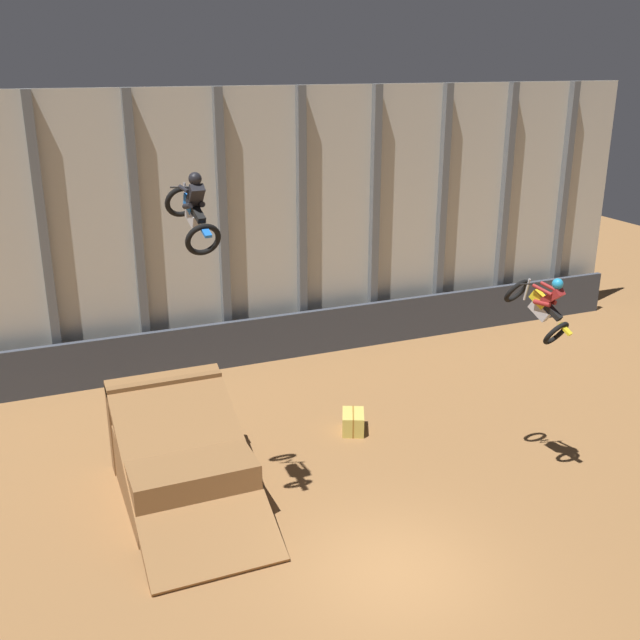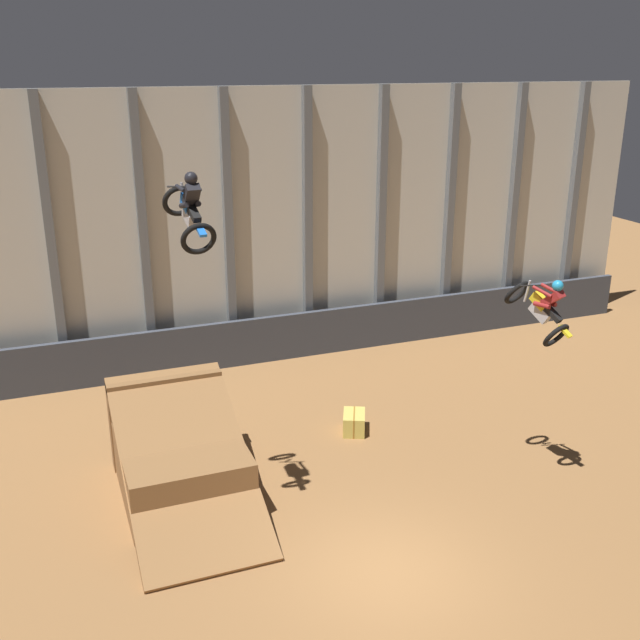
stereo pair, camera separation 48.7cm
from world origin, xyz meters
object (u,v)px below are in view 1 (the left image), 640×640
at_px(rider_bike_right_air, 542,306).
at_px(hay_bale_trackside, 353,422).
at_px(dirt_ramp, 181,458).
at_px(rider_bike_left_air, 193,211).

xyz_separation_m(rider_bike_right_air, hay_bale_trackside, (-3.13, 3.65, -4.16)).
height_order(dirt_ramp, rider_bike_right_air, rider_bike_right_air).
xyz_separation_m(rider_bike_left_air, rider_bike_right_air, (7.90, -1.23, -2.63)).
height_order(dirt_ramp, rider_bike_left_air, rider_bike_left_air).
bearing_deg(rider_bike_left_air, hay_bale_trackside, 22.72).
relative_size(rider_bike_left_air, hay_bale_trackside, 1.76).
relative_size(rider_bike_left_air, rider_bike_right_air, 1.01).
relative_size(dirt_ramp, rider_bike_left_air, 2.89).
bearing_deg(hay_bale_trackside, dirt_ramp, -167.49).
xyz_separation_m(dirt_ramp, hay_bale_trackside, (5.12, 1.14, -0.57)).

